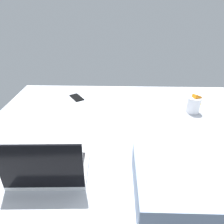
# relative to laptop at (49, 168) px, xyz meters

# --- Properties ---
(bed_mattress) EXTENTS (1.80, 1.40, 0.18)m
(bed_mattress) POSITION_rel_laptop_xyz_m (-0.37, -0.39, -0.13)
(bed_mattress) COLOR #B7BCC6
(bed_mattress) RESTS_ON ground
(laptop) EXTENTS (0.34, 0.24, 0.23)m
(laptop) POSITION_rel_laptop_xyz_m (0.00, 0.00, 0.00)
(laptop) COLOR silver
(laptop) RESTS_ON bed_mattress
(snack_cup) EXTENTS (0.09, 0.09, 0.14)m
(snack_cup) POSITION_rel_laptop_xyz_m (-0.81, -0.62, 0.01)
(snack_cup) COLOR silver
(snack_cup) RESTS_ON bed_mattress
(cell_phone) EXTENTS (0.13, 0.15, 0.01)m
(cell_phone) POSITION_rel_laptop_xyz_m (0.03, -0.83, -0.04)
(cell_phone) COLOR black
(cell_phone) RESTS_ON bed_mattress
(pillow) EXTENTS (0.52, 0.36, 0.13)m
(pillow) POSITION_rel_laptop_xyz_m (-0.63, 0.09, 0.02)
(pillow) COLOR #8C9EB7
(pillow) RESTS_ON bed_mattress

